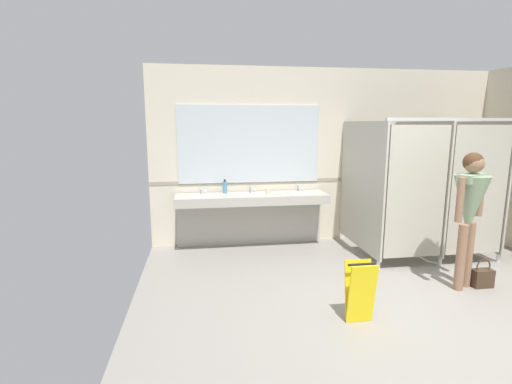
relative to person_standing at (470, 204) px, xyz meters
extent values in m
cube|color=gray|center=(-0.90, -0.71, -1.10)|extent=(6.12, 6.38, 0.10)
cube|color=beige|center=(-0.90, 2.24, 0.39)|extent=(6.12, 0.12, 2.90)
cube|color=#9E937F|center=(-0.90, 2.18, 0.00)|extent=(6.12, 0.01, 0.06)
cube|color=#B2ADA3|center=(-2.34, 1.89, -0.24)|extent=(2.41, 0.55, 0.14)
cube|color=#B2ADA3|center=(-2.34, 2.12, -0.68)|extent=(2.41, 0.08, 0.75)
cube|color=beige|center=(-3.15, 1.86, -0.22)|extent=(0.42, 0.30, 0.11)
cylinder|color=silver|center=(-3.15, 2.07, -0.11)|extent=(0.04, 0.04, 0.11)
cylinder|color=silver|center=(-3.15, 2.02, -0.07)|extent=(0.03, 0.11, 0.03)
sphere|color=silver|center=(-3.08, 2.08, -0.14)|extent=(0.04, 0.04, 0.04)
cube|color=beige|center=(-2.34, 1.86, -0.22)|extent=(0.42, 0.30, 0.11)
cylinder|color=silver|center=(-2.34, 2.07, -0.11)|extent=(0.04, 0.04, 0.11)
cylinder|color=silver|center=(-2.34, 2.02, -0.07)|extent=(0.03, 0.11, 0.03)
sphere|color=silver|center=(-2.27, 2.08, -0.14)|extent=(0.04, 0.04, 0.04)
cube|color=beige|center=(-1.54, 1.86, -0.22)|extent=(0.42, 0.30, 0.11)
cylinder|color=silver|center=(-1.54, 2.07, -0.11)|extent=(0.04, 0.04, 0.11)
cylinder|color=silver|center=(-1.54, 2.02, -0.07)|extent=(0.03, 0.11, 0.03)
sphere|color=silver|center=(-1.47, 2.08, -0.14)|extent=(0.04, 0.04, 0.04)
cube|color=silver|center=(-2.34, 2.17, 0.61)|extent=(2.31, 0.02, 1.25)
cube|color=#B2AD9E|center=(-0.74, 1.41, 0.02)|extent=(0.03, 1.52, 1.91)
cylinder|color=silver|center=(-0.74, 0.71, -0.99)|extent=(0.05, 0.05, 0.12)
cube|color=#B2AD9E|center=(0.19, 1.41, 0.02)|extent=(0.03, 1.52, 1.91)
cylinder|color=silver|center=(0.19, 0.71, -0.99)|extent=(0.05, 0.05, 0.12)
cube|color=#B2AD9E|center=(1.12, 1.41, 0.02)|extent=(0.03, 1.52, 1.91)
cylinder|color=silver|center=(1.12, 0.71, -0.99)|extent=(0.05, 0.05, 0.12)
cube|color=#B2AD9E|center=(-0.27, 0.68, 0.02)|extent=(0.85, 0.03, 1.81)
cube|color=#B2AD9E|center=(0.66, 0.68, 0.02)|extent=(0.85, 0.03, 1.81)
cube|color=#B7BABF|center=(0.19, 0.68, 1.00)|extent=(1.92, 0.04, 0.04)
cylinder|color=#8C664C|center=(0.08, 0.04, -0.65)|extent=(0.11, 0.11, 0.82)
cylinder|color=#8C664C|center=(-0.08, -0.04, -0.65)|extent=(0.11, 0.11, 0.82)
cone|color=gray|center=(0.00, 0.00, -0.01)|extent=(0.54, 0.54, 0.70)
cube|color=gray|center=(0.00, 0.00, 0.31)|extent=(0.47, 0.35, 0.10)
cylinder|color=#8C664C|center=(0.22, 0.11, 0.08)|extent=(0.08, 0.08, 0.52)
cylinder|color=#8C664C|center=(-0.22, -0.12, 0.08)|extent=(0.08, 0.08, 0.52)
sphere|color=#8C664C|center=(0.00, 0.00, 0.48)|extent=(0.22, 0.22, 0.22)
sphere|color=#472D19|center=(0.00, 0.01, 0.50)|extent=(0.23, 0.23, 0.23)
cube|color=#3F2D1E|center=(0.26, -0.02, -0.94)|extent=(0.25, 0.13, 0.22)
torus|color=#3F2D1E|center=(0.26, -0.02, -0.79)|extent=(0.19, 0.02, 0.19)
cylinder|color=teal|center=(-2.76, 2.05, -0.07)|extent=(0.07, 0.07, 0.19)
cylinder|color=black|center=(-2.76, 2.05, 0.04)|extent=(0.03, 0.03, 0.04)
cylinder|color=beige|center=(-2.10, 1.83, -0.11)|extent=(0.07, 0.07, 0.11)
cube|color=yellow|center=(-1.59, -0.63, -0.74)|extent=(0.28, 0.10, 0.63)
cube|color=yellow|center=(-1.59, -0.54, -0.74)|extent=(0.28, 0.10, 0.63)
cylinder|color=black|center=(-1.59, -0.58, -0.44)|extent=(0.28, 0.02, 0.02)
camera|label=1|loc=(-3.16, -3.92, 0.93)|focal=26.35mm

